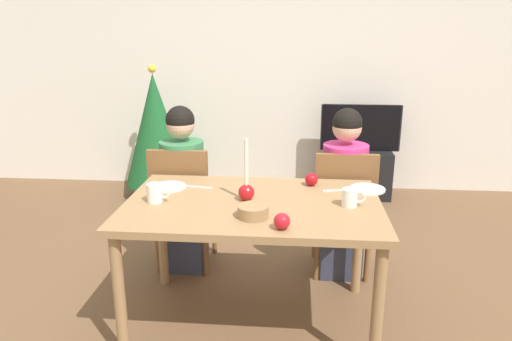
{
  "coord_description": "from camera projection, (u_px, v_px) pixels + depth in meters",
  "views": [
    {
      "loc": [
        0.23,
        -2.43,
        1.66
      ],
      "look_at": [
        0.0,
        0.2,
        0.87
      ],
      "focal_mm": 33.33,
      "sensor_mm": 36.0,
      "label": 1
    }
  ],
  "objects": [
    {
      "name": "ground_plane",
      "position": [
        253.0,
        320.0,
        2.82
      ],
      "size": [
        7.68,
        7.68,
        0.0
      ],
      "primitive_type": "plane",
      "color": "brown"
    },
    {
      "name": "back_wall",
      "position": [
        276.0,
        65.0,
        4.92
      ],
      "size": [
        6.4,
        0.1,
        2.6
      ],
      "primitive_type": "cube",
      "color": "silver",
      "rests_on": "ground"
    },
    {
      "name": "dining_table",
      "position": [
        253.0,
        216.0,
        2.62
      ],
      "size": [
        1.4,
        0.9,
        0.75
      ],
      "color": "#99754C",
      "rests_on": "ground"
    },
    {
      "name": "chair_left",
      "position": [
        183.0,
        201.0,
        3.29
      ],
      "size": [
        0.4,
        0.4,
        0.9
      ],
      "color": "brown",
      "rests_on": "ground"
    },
    {
      "name": "chair_right",
      "position": [
        343.0,
        206.0,
        3.2
      ],
      "size": [
        0.4,
        0.4,
        0.9
      ],
      "color": "brown",
      "rests_on": "ground"
    },
    {
      "name": "person_left_child",
      "position": [
        183.0,
        192.0,
        3.31
      ],
      "size": [
        0.3,
        0.3,
        1.17
      ],
      "color": "#33384C",
      "rests_on": "ground"
    },
    {
      "name": "person_right_child",
      "position": [
        343.0,
        196.0,
        3.22
      ],
      "size": [
        0.3,
        0.3,
        1.17
      ],
      "color": "#33384C",
      "rests_on": "ground"
    },
    {
      "name": "tv_stand",
      "position": [
        358.0,
        173.0,
        4.87
      ],
      "size": [
        0.64,
        0.4,
        0.48
      ],
      "primitive_type": "cube",
      "color": "black",
      "rests_on": "ground"
    },
    {
      "name": "tv",
      "position": [
        361.0,
        128.0,
        4.74
      ],
      "size": [
        0.79,
        0.05,
        0.46
      ],
      "color": "black",
      "rests_on": "tv_stand"
    },
    {
      "name": "christmas_tree",
      "position": [
        156.0,
        130.0,
        4.72
      ],
      "size": [
        0.65,
        0.65,
        1.33
      ],
      "color": "brown",
      "rests_on": "ground"
    },
    {
      "name": "candle_centerpiece",
      "position": [
        246.0,
        188.0,
        2.61
      ],
      "size": [
        0.09,
        0.09,
        0.35
      ],
      "color": "red",
      "rests_on": "dining_table"
    },
    {
      "name": "plate_left",
      "position": [
        169.0,
        187.0,
        2.83
      ],
      "size": [
        0.2,
        0.2,
        0.01
      ],
      "primitive_type": "cylinder",
      "color": "white",
      "rests_on": "dining_table"
    },
    {
      "name": "plate_right",
      "position": [
        367.0,
        189.0,
        2.79
      ],
      "size": [
        0.21,
        0.21,
        0.01
      ],
      "primitive_type": "cylinder",
      "color": "silver",
      "rests_on": "dining_table"
    },
    {
      "name": "mug_left",
      "position": [
        155.0,
        193.0,
        2.58
      ],
      "size": [
        0.13,
        0.08,
        0.1
      ],
      "color": "white",
      "rests_on": "dining_table"
    },
    {
      "name": "mug_right",
      "position": [
        350.0,
        198.0,
        2.52
      ],
      "size": [
        0.13,
        0.08,
        0.1
      ],
      "color": "white",
      "rests_on": "dining_table"
    },
    {
      "name": "fork_left",
      "position": [
        198.0,
        187.0,
        2.83
      ],
      "size": [
        0.18,
        0.04,
        0.01
      ],
      "primitive_type": "cube",
      "rotation": [
        0.0,
        0.0,
        -0.17
      ],
      "color": "silver",
      "rests_on": "dining_table"
    },
    {
      "name": "fork_right",
      "position": [
        337.0,
        190.0,
        2.77
      ],
      "size": [
        0.18,
        0.05,
        0.01
      ],
      "primitive_type": "cube",
      "rotation": [
        0.0,
        0.0,
        0.22
      ],
      "color": "silver",
      "rests_on": "dining_table"
    },
    {
      "name": "bowl_walnuts",
      "position": [
        253.0,
        211.0,
        2.38
      ],
      "size": [
        0.16,
        0.16,
        0.06
      ],
      "primitive_type": "cylinder",
      "color": "#99754C",
      "rests_on": "dining_table"
    },
    {
      "name": "apple_near_candle",
      "position": [
        282.0,
        221.0,
        2.24
      ],
      "size": [
        0.08,
        0.08,
        0.08
      ],
      "primitive_type": "sphere",
      "color": "red",
      "rests_on": "dining_table"
    },
    {
      "name": "apple_by_left_plate",
      "position": [
        311.0,
        179.0,
        2.86
      ],
      "size": [
        0.08,
        0.08,
        0.08
      ],
      "primitive_type": "sphere",
      "color": "#AF1018",
      "rests_on": "dining_table"
    }
  ]
}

